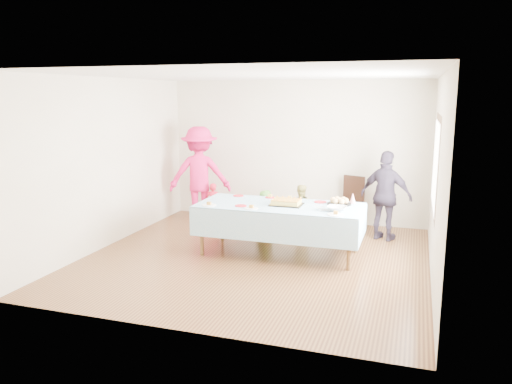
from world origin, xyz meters
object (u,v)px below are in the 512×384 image
Objects in this scene: dining_chair at (351,200)px; adult_left at (200,175)px; party_table at (280,208)px; birthday_cake at (286,202)px.

adult_left is (-2.86, -0.31, 0.38)m from dining_chair.
party_table is 2.52m from adult_left.
adult_left reaches higher than dining_chair.
party_table is at bearing 125.40° from adult_left.
birthday_cake is at bearing 126.94° from adult_left.
dining_chair is 2.90m from adult_left.
dining_chair reaches higher than birthday_cake.
dining_chair is (0.75, 1.81, -0.28)m from birthday_cake.
adult_left is (-2.11, 1.50, 0.10)m from birthday_cake.
adult_left is (-2.01, 1.51, 0.19)m from party_table.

